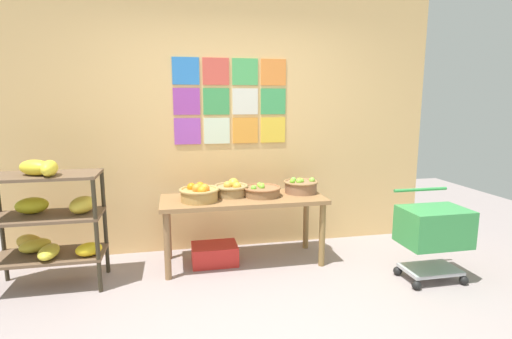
{
  "coord_description": "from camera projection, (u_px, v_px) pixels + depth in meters",
  "views": [
    {
      "loc": [
        -0.56,
        -2.33,
        1.59
      ],
      "look_at": [
        0.17,
        1.19,
        0.97
      ],
      "focal_mm": 27.35,
      "sensor_mm": 36.0,
      "label": 1
    }
  ],
  "objects": [
    {
      "name": "fruit_basket_back_right",
      "position": [
        301.0,
        186.0,
        3.99
      ],
      "size": [
        0.35,
        0.35,
        0.15
      ],
      "color": "#906547",
      "rests_on": "display_table"
    },
    {
      "name": "fruit_basket_centre",
      "position": [
        262.0,
        191.0,
        3.85
      ],
      "size": [
        0.37,
        0.37,
        0.12
      ],
      "color": "olive",
      "rests_on": "display_table"
    },
    {
      "name": "display_table",
      "position": [
        243.0,
        206.0,
        3.82
      ],
      "size": [
        1.59,
        0.6,
        0.67
      ],
      "color": "olive",
      "rests_on": "ground"
    },
    {
      "name": "banana_shelf_unit",
      "position": [
        48.0,
        217.0,
        3.31
      ],
      "size": [
        0.92,
        0.49,
        1.13
      ],
      "color": "#312A1C",
      "rests_on": "ground"
    },
    {
      "name": "shopping_cart",
      "position": [
        433.0,
        230.0,
        3.45
      ],
      "size": [
        0.56,
        0.44,
        0.8
      ],
      "rotation": [
        0.0,
        0.0,
        0.09
      ],
      "color": "black",
      "rests_on": "ground"
    },
    {
      "name": "fruit_basket_left",
      "position": [
        232.0,
        189.0,
        3.86
      ],
      "size": [
        0.34,
        0.34,
        0.18
      ],
      "color": "#9A7A4D",
      "rests_on": "display_table"
    },
    {
      "name": "produce_crate_under_table",
      "position": [
        215.0,
        254.0,
        3.88
      ],
      "size": [
        0.45,
        0.32,
        0.19
      ],
      "primitive_type": "cube",
      "color": "red",
      "rests_on": "ground"
    },
    {
      "name": "fruit_basket_right",
      "position": [
        199.0,
        193.0,
        3.65
      ],
      "size": [
        0.37,
        0.37,
        0.18
      ],
      "color": "#B38848",
      "rests_on": "display_table"
    },
    {
      "name": "back_wall_with_art",
      "position": [
        228.0,
        112.0,
        4.13
      ],
      "size": [
        4.55,
        0.07,
        2.97
      ],
      "color": "#E4B571",
      "rests_on": "ground"
    }
  ]
}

